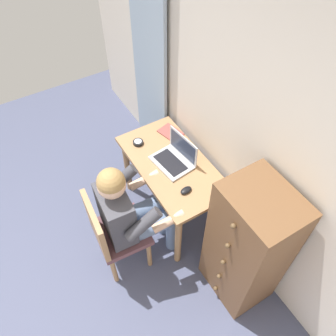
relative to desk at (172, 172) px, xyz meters
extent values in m
cube|color=beige|center=(0.28, 0.35, 0.65)|extent=(4.80, 0.05, 2.50)
cube|color=#8EA3B7|center=(-0.88, 0.28, 0.49)|extent=(0.60, 0.03, 2.19)
cube|color=#9E754C|center=(0.00, 0.00, 0.11)|extent=(1.06, 0.57, 0.03)
cylinder|color=#9E754C|center=(-0.47, -0.22, -0.26)|extent=(0.06, 0.06, 0.69)
cylinder|color=#9E754C|center=(0.47, -0.22, -0.26)|extent=(0.06, 0.06, 0.69)
cylinder|color=#9E754C|center=(-0.47, 0.22, -0.26)|extent=(0.06, 0.06, 0.69)
cylinder|color=#9E754C|center=(0.47, 0.22, -0.26)|extent=(0.06, 0.06, 0.69)
cube|color=brown|center=(0.90, 0.09, 0.02)|extent=(0.51, 0.41, 1.24)
sphere|color=brown|center=(0.90, -0.13, -0.48)|extent=(0.04, 0.04, 0.04)
sphere|color=brown|center=(0.90, -0.13, -0.23)|extent=(0.04, 0.04, 0.04)
sphere|color=brown|center=(0.90, -0.13, 0.02)|extent=(0.04, 0.04, 0.04)
sphere|color=brown|center=(0.90, -0.13, 0.27)|extent=(0.04, 0.04, 0.04)
sphere|color=brown|center=(0.90, -0.13, 0.52)|extent=(0.04, 0.04, 0.04)
cube|color=brown|center=(0.21, -0.61, -0.17)|extent=(0.45, 0.43, 0.05)
cube|color=#9E754C|center=(0.19, -0.79, 0.06)|extent=(0.42, 0.07, 0.42)
cylinder|color=#9E754C|center=(0.39, -0.46, -0.40)|extent=(0.04, 0.04, 0.40)
cylinder|color=#9E754C|center=(0.05, -0.43, -0.40)|extent=(0.04, 0.04, 0.40)
cylinder|color=#9E754C|center=(0.36, -0.78, -0.40)|extent=(0.04, 0.04, 0.40)
cylinder|color=#9E754C|center=(0.02, -0.75, -0.40)|extent=(0.04, 0.04, 0.40)
cylinder|color=#6B84AD|center=(0.31, -0.39, -0.13)|extent=(0.17, 0.41, 0.14)
cylinder|color=#6B84AD|center=(0.13, -0.38, -0.13)|extent=(0.17, 0.41, 0.14)
cylinder|color=#6B84AD|center=(0.33, -0.19, -0.36)|extent=(0.11, 0.11, 0.47)
cylinder|color=#6B84AD|center=(0.15, -0.18, -0.36)|extent=(0.11, 0.11, 0.47)
cube|color=#3F3F47|center=(0.20, -0.62, 0.10)|extent=(0.37, 0.23, 0.46)
cylinder|color=#3F3F47|center=(0.43, -0.50, 0.19)|extent=(0.11, 0.30, 0.25)
cylinder|color=#3F3F47|center=(-0.01, -0.47, 0.19)|extent=(0.11, 0.30, 0.25)
cylinder|color=#DBAD8E|center=(0.45, -0.30, 0.08)|extent=(0.09, 0.27, 0.11)
cylinder|color=#DBAD8E|center=(0.01, -0.27, 0.08)|extent=(0.09, 0.27, 0.11)
sphere|color=#DBAD8E|center=(0.20, -0.61, 0.46)|extent=(0.20, 0.20, 0.20)
sphere|color=#9E7A47|center=(0.20, -0.61, 0.49)|extent=(0.20, 0.20, 0.20)
cube|color=#B7BABF|center=(0.00, -0.01, 0.13)|extent=(0.37, 0.28, 0.02)
cube|color=black|center=(0.00, -0.02, 0.14)|extent=(0.30, 0.19, 0.00)
cube|color=#B7BABF|center=(-0.02, 0.12, 0.25)|extent=(0.34, 0.05, 0.22)
cube|color=#2D3851|center=(-0.02, 0.11, 0.25)|extent=(0.30, 0.04, 0.18)
ellipsoid|color=black|center=(0.31, -0.06, 0.14)|extent=(0.07, 0.11, 0.03)
cylinder|color=black|center=(-0.35, -0.14, 0.14)|extent=(0.09, 0.09, 0.03)
cylinder|color=silver|center=(-0.35, -0.14, 0.15)|extent=(0.06, 0.06, 0.00)
cube|color=#994742|center=(-0.32, 0.18, 0.13)|extent=(0.24, 0.20, 0.01)
camera|label=1|loc=(1.59, -0.99, 2.27)|focal=36.22mm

